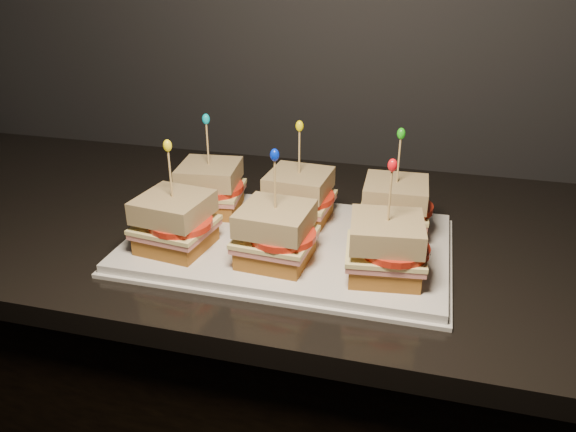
# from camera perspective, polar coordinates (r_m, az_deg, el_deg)

# --- Properties ---
(cabinet) EXTENTS (2.34, 0.60, 0.88)m
(cabinet) POSITION_cam_1_polar(r_m,az_deg,el_deg) (1.22, -1.08, -20.83)
(cabinet) COLOR black
(cabinet) RESTS_ON ground
(granite_slab) EXTENTS (2.38, 0.64, 0.03)m
(granite_slab) POSITION_cam_1_polar(r_m,az_deg,el_deg) (0.95, -1.31, -1.39)
(granite_slab) COLOR black
(granite_slab) RESTS_ON cabinet
(platter) EXTENTS (0.47, 0.29, 0.02)m
(platter) POSITION_cam_1_polar(r_m,az_deg,el_deg) (0.85, 0.00, -2.80)
(platter) COLOR silver
(platter) RESTS_ON granite_slab
(platter_rim) EXTENTS (0.48, 0.30, 0.01)m
(platter_rim) POSITION_cam_1_polar(r_m,az_deg,el_deg) (0.85, 0.00, -3.16)
(platter_rim) COLOR silver
(platter_rim) RESTS_ON granite_slab
(sandwich_0_bread_bot) EXTENTS (0.10, 0.10, 0.03)m
(sandwich_0_bread_bot) POSITION_cam_1_polar(r_m,az_deg,el_deg) (0.94, -7.80, 1.37)
(sandwich_0_bread_bot) COLOR brown
(sandwich_0_bread_bot) RESTS_ON platter
(sandwich_0_ham) EXTENTS (0.11, 0.11, 0.01)m
(sandwich_0_ham) POSITION_cam_1_polar(r_m,az_deg,el_deg) (0.94, -7.86, 2.30)
(sandwich_0_ham) COLOR #BA5959
(sandwich_0_ham) RESTS_ON sandwich_0_bread_bot
(sandwich_0_cheese) EXTENTS (0.11, 0.11, 0.01)m
(sandwich_0_cheese) POSITION_cam_1_polar(r_m,az_deg,el_deg) (0.93, -7.88, 2.70)
(sandwich_0_cheese) COLOR #ECDE8E
(sandwich_0_cheese) RESTS_ON sandwich_0_ham
(sandwich_0_tomato) EXTENTS (0.09, 0.09, 0.01)m
(sandwich_0_tomato) POSITION_cam_1_polar(r_m,az_deg,el_deg) (0.92, -7.36, 2.92)
(sandwich_0_tomato) COLOR red
(sandwich_0_tomato) RESTS_ON sandwich_0_cheese
(sandwich_0_bread_top) EXTENTS (0.10, 0.10, 0.03)m
(sandwich_0_bread_top) POSITION_cam_1_polar(r_m,az_deg,el_deg) (0.92, -7.99, 4.29)
(sandwich_0_bread_top) COLOR #513010
(sandwich_0_bread_top) RESTS_ON sandwich_0_tomato
(sandwich_0_pick) EXTENTS (0.00, 0.00, 0.09)m
(sandwich_0_pick) POSITION_cam_1_polar(r_m,az_deg,el_deg) (0.91, -8.16, 6.99)
(sandwich_0_pick) COLOR tan
(sandwich_0_pick) RESTS_ON sandwich_0_bread_top
(sandwich_0_frill) EXTENTS (0.01, 0.01, 0.02)m
(sandwich_0_frill) POSITION_cam_1_polar(r_m,az_deg,el_deg) (0.89, -8.34, 9.72)
(sandwich_0_frill) COLOR #04A5B9
(sandwich_0_frill) RESTS_ON sandwich_0_pick
(sandwich_1_bread_bot) EXTENTS (0.10, 0.10, 0.03)m
(sandwich_1_bread_bot) POSITION_cam_1_polar(r_m,az_deg,el_deg) (0.90, 1.10, 0.39)
(sandwich_1_bread_bot) COLOR brown
(sandwich_1_bread_bot) RESTS_ON platter
(sandwich_1_ham) EXTENTS (0.11, 0.10, 0.01)m
(sandwich_1_ham) POSITION_cam_1_polar(r_m,az_deg,el_deg) (0.89, 1.11, 1.36)
(sandwich_1_ham) COLOR #BA5959
(sandwich_1_ham) RESTS_ON sandwich_1_bread_bot
(sandwich_1_cheese) EXTENTS (0.11, 0.11, 0.01)m
(sandwich_1_cheese) POSITION_cam_1_polar(r_m,az_deg,el_deg) (0.89, 1.11, 1.77)
(sandwich_1_cheese) COLOR #ECDE8E
(sandwich_1_cheese) RESTS_ON sandwich_1_ham
(sandwich_1_tomato) EXTENTS (0.09, 0.09, 0.01)m
(sandwich_1_tomato) POSITION_cam_1_polar(r_m,az_deg,el_deg) (0.88, 1.78, 1.99)
(sandwich_1_tomato) COLOR red
(sandwich_1_tomato) RESTS_ON sandwich_1_cheese
(sandwich_1_bread_top) EXTENTS (0.10, 0.10, 0.03)m
(sandwich_1_bread_top) POSITION_cam_1_polar(r_m,az_deg,el_deg) (0.88, 1.12, 3.44)
(sandwich_1_bread_top) COLOR #513010
(sandwich_1_bread_top) RESTS_ON sandwich_1_tomato
(sandwich_1_pick) EXTENTS (0.00, 0.00, 0.09)m
(sandwich_1_pick) POSITION_cam_1_polar(r_m,az_deg,el_deg) (0.86, 1.15, 6.26)
(sandwich_1_pick) COLOR tan
(sandwich_1_pick) RESTS_ON sandwich_1_bread_top
(sandwich_1_frill) EXTENTS (0.01, 0.01, 0.02)m
(sandwich_1_frill) POSITION_cam_1_polar(r_m,az_deg,el_deg) (0.85, 1.18, 9.13)
(sandwich_1_frill) COLOR #EEDA01
(sandwich_1_frill) RESTS_ON sandwich_1_pick
(sandwich_2_bread_bot) EXTENTS (0.09, 0.09, 0.03)m
(sandwich_2_bread_bot) POSITION_cam_1_polar(r_m,az_deg,el_deg) (0.88, 10.63, -0.67)
(sandwich_2_bread_bot) COLOR brown
(sandwich_2_bread_bot) RESTS_ON platter
(sandwich_2_ham) EXTENTS (0.10, 0.10, 0.01)m
(sandwich_2_ham) POSITION_cam_1_polar(r_m,az_deg,el_deg) (0.87, 10.72, 0.32)
(sandwich_2_ham) COLOR #BA5959
(sandwich_2_ham) RESTS_ON sandwich_2_bread_bot
(sandwich_2_cheese) EXTENTS (0.11, 0.10, 0.01)m
(sandwich_2_cheese) POSITION_cam_1_polar(r_m,az_deg,el_deg) (0.87, 10.76, 0.73)
(sandwich_2_cheese) COLOR #ECDE8E
(sandwich_2_cheese) RESTS_ON sandwich_2_ham
(sandwich_2_tomato) EXTENTS (0.09, 0.09, 0.01)m
(sandwich_2_tomato) POSITION_cam_1_polar(r_m,az_deg,el_deg) (0.86, 11.55, 0.94)
(sandwich_2_tomato) COLOR red
(sandwich_2_tomato) RESTS_ON sandwich_2_cheese
(sandwich_2_bread_top) EXTENTS (0.10, 0.10, 0.03)m
(sandwich_2_bread_top) POSITION_cam_1_polar(r_m,az_deg,el_deg) (0.86, 10.90, 2.42)
(sandwich_2_bread_top) COLOR #513010
(sandwich_2_bread_top) RESTS_ON sandwich_2_tomato
(sandwich_2_pick) EXTENTS (0.00, 0.00, 0.09)m
(sandwich_2_pick) POSITION_cam_1_polar(r_m,az_deg,el_deg) (0.84, 11.16, 5.29)
(sandwich_2_pick) COLOR tan
(sandwich_2_pick) RESTS_ON sandwich_2_bread_top
(sandwich_2_frill) EXTENTS (0.01, 0.01, 0.02)m
(sandwich_2_frill) POSITION_cam_1_polar(r_m,az_deg,el_deg) (0.83, 11.42, 8.22)
(sandwich_2_frill) COLOR #1BA812
(sandwich_2_frill) RESTS_ON sandwich_2_pick
(sandwich_3_bread_bot) EXTENTS (0.10, 0.10, 0.03)m
(sandwich_3_bread_bot) POSITION_cam_1_polar(r_m,az_deg,el_deg) (0.83, -11.26, -2.32)
(sandwich_3_bread_bot) COLOR brown
(sandwich_3_bread_bot) RESTS_ON platter
(sandwich_3_ham) EXTENTS (0.11, 0.11, 0.01)m
(sandwich_3_ham) POSITION_cam_1_polar(r_m,az_deg,el_deg) (0.82, -11.36, -1.30)
(sandwich_3_ham) COLOR #BA5959
(sandwich_3_ham) RESTS_ON sandwich_3_bread_bot
(sandwich_3_cheese) EXTENTS (0.11, 0.11, 0.01)m
(sandwich_3_cheese) POSITION_cam_1_polar(r_m,az_deg,el_deg) (0.82, -11.40, -0.86)
(sandwich_3_cheese) COLOR #ECDE8E
(sandwich_3_cheese) RESTS_ON sandwich_3_ham
(sandwich_3_tomato) EXTENTS (0.09, 0.09, 0.01)m
(sandwich_3_tomato) POSITION_cam_1_polar(r_m,az_deg,el_deg) (0.81, -10.86, -0.66)
(sandwich_3_tomato) COLOR red
(sandwich_3_tomato) RESTS_ON sandwich_3_cheese
(sandwich_3_bread_top) EXTENTS (0.10, 0.10, 0.03)m
(sandwich_3_bread_top) POSITION_cam_1_polar(r_m,az_deg,el_deg) (0.81, -11.57, 0.91)
(sandwich_3_bread_top) COLOR #513010
(sandwich_3_bread_top) RESTS_ON sandwich_3_tomato
(sandwich_3_pick) EXTENTS (0.00, 0.00, 0.09)m
(sandwich_3_pick) POSITION_cam_1_polar(r_m,az_deg,el_deg) (0.79, -11.85, 3.92)
(sandwich_3_pick) COLOR tan
(sandwich_3_pick) RESTS_ON sandwich_3_bread_top
(sandwich_3_frill) EXTENTS (0.01, 0.01, 0.02)m
(sandwich_3_frill) POSITION_cam_1_polar(r_m,az_deg,el_deg) (0.78, -12.15, 7.01)
(sandwich_3_frill) COLOR yellow
(sandwich_3_frill) RESTS_ON sandwich_3_pick
(sandwich_4_bread_bot) EXTENTS (0.10, 0.10, 0.03)m
(sandwich_4_bread_bot) POSITION_cam_1_polar(r_m,az_deg,el_deg) (0.78, -1.26, -3.67)
(sandwich_4_bread_bot) COLOR brown
(sandwich_4_bread_bot) RESTS_ON platter
(sandwich_4_ham) EXTENTS (0.11, 0.10, 0.01)m
(sandwich_4_ham) POSITION_cam_1_polar(r_m,az_deg,el_deg) (0.77, -1.28, -2.59)
(sandwich_4_ham) COLOR #BA5959
(sandwich_4_ham) RESTS_ON sandwich_4_bread_bot
(sandwich_4_cheese) EXTENTS (0.11, 0.11, 0.01)m
(sandwich_4_cheese) POSITION_cam_1_polar(r_m,az_deg,el_deg) (0.77, -1.28, -2.13)
(sandwich_4_cheese) COLOR #ECDE8E
(sandwich_4_cheese) RESTS_ON sandwich_4_ham
(sandwich_4_tomato) EXTENTS (0.09, 0.09, 0.01)m
(sandwich_4_tomato) POSITION_cam_1_polar(r_m,az_deg,el_deg) (0.76, -0.54, -1.94)
(sandwich_4_tomato) COLOR red
(sandwich_4_tomato) RESTS_ON sandwich_4_cheese
(sandwich_4_bread_top) EXTENTS (0.10, 0.10, 0.03)m
(sandwich_4_bread_top) POSITION_cam_1_polar(r_m,az_deg,el_deg) (0.76, -1.30, -0.27)
(sandwich_4_bread_top) COLOR #513010
(sandwich_4_bread_top) RESTS_ON sandwich_4_tomato
(sandwich_4_pick) EXTENTS (0.00, 0.00, 0.09)m
(sandwich_4_pick) POSITION_cam_1_polar(r_m,az_deg,el_deg) (0.74, -1.34, 2.93)
(sandwich_4_pick) COLOR tan
(sandwich_4_pick) RESTS_ON sandwich_4_bread_top
(sandwich_4_frill) EXTENTS (0.01, 0.01, 0.02)m
(sandwich_4_frill) POSITION_cam_1_polar(r_m,az_deg,el_deg) (0.72, -1.37, 6.22)
(sandwich_4_frill) COLOR #0322CF
(sandwich_4_frill) RESTS_ON sandwich_4_pick
(sandwich_5_bread_bot) EXTENTS (0.10, 0.10, 0.03)m
(sandwich_5_bread_bot) POSITION_cam_1_polar(r_m,az_deg,el_deg) (0.76, 9.72, -5.02)
(sandwich_5_bread_bot) COLOR brown
(sandwich_5_bread_bot) RESTS_ON platter
(sandwich_5_ham) EXTENTS (0.11, 0.11, 0.01)m
(sandwich_5_ham) POSITION_cam_1_polar(r_m,az_deg,el_deg) (0.75, 9.81, -3.92)
(sandwich_5_ham) COLOR #BA5959
(sandwich_5_ham) RESTS_ON sandwich_5_bread_bot
(sandwich_5_cheese) EXTENTS (0.11, 0.11, 0.01)m
(sandwich_5_cheese) POSITION_cam_1_polar(r_m,az_deg,el_deg) (0.75, 9.85, -3.45)
(sandwich_5_cheese) COLOR #ECDE8E
(sandwich_5_cheese) RESTS_ON sandwich_5_ham
(sandwich_5_tomato) EXTENTS (0.09, 0.09, 0.01)m
(sandwich_5_tomato) POSITION_cam_1_polar(r_m,az_deg,el_deg) (0.74, 10.77, -3.27)
(sandwich_5_tomato) COLOR red
(sandwich_5_tomato) RESTS_ON sandwich_5_cheese
(sandwich_5_bread_top) EXTENTS (0.10, 0.10, 0.03)m
(sandwich_5_bread_top) POSITION_cam_1_polar(r_m,az_deg,el_deg) (0.74, 10.01, -1.55)
(sandwich_5_bread_top) COLOR #513010
(sandwich_5_bread_top) RESTS_ON sandwich_5_tomato
(sandwich_5_pick) EXTENTS (0.00, 0.00, 0.09)m
(sandwich_5_pick) POSITION_cam_1_polar(r_m,az_deg,el_deg) (0.72, 10.29, 1.72)
(sandwich_5_pick) COLOR tan
(sandwich_5_pick) RESTS_ON sandwich_5_bread_top
(sandwich_5_frill) EXTENTS (0.01, 0.01, 0.02)m
(sandwich_5_frill) POSITION_cam_1_polar(r_m,az_deg,el_deg) (0.70, 10.57, 5.09)
(sandwich_5_frill) COLOR red
(sandwich_5_frill) RESTS_ON sandwich_5_pick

